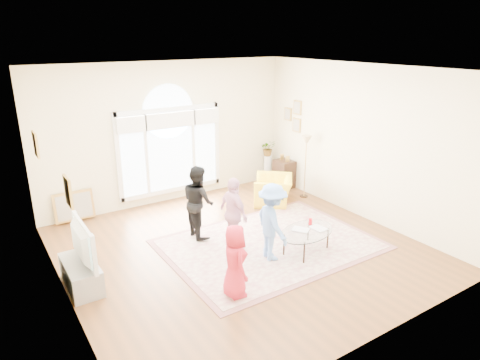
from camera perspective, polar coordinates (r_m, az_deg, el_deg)
ground at (r=7.95m, az=0.09°, el=-9.13°), size 6.00×6.00×0.00m
room_shell at (r=9.77m, az=-9.02°, el=5.82°), size 6.00×6.00×6.00m
area_rug at (r=8.10m, az=4.00°, el=-8.52°), size 3.60×2.60×0.02m
rug_border at (r=8.11m, az=4.00°, el=-8.55°), size 3.80×2.80×0.01m
tv_console at (r=7.19m, az=-20.42°, el=-11.75°), size 0.45×1.00×0.42m
television at (r=6.95m, az=-20.85°, el=-7.94°), size 0.17×1.12×0.64m
coffee_table at (r=7.74m, az=8.89°, el=-6.85°), size 1.33×1.02×0.54m
armchair at (r=9.93m, az=4.48°, el=-1.34°), size 1.26×1.27×0.62m
side_cabinet at (r=11.00m, az=5.88°, el=0.85°), size 0.40×0.50×0.70m
floor_lamp at (r=10.12m, az=8.84°, el=4.62°), size 0.31×0.31×1.51m
plant_pedestal at (r=11.40m, az=3.71°, el=1.55°), size 0.20×0.20×0.70m
potted_plant at (r=11.25m, az=3.76°, el=4.27°), size 0.45×0.42×0.42m
leaning_picture at (r=9.67m, az=-21.02°, el=-5.17°), size 0.80×0.14×0.62m
child_red at (r=6.36m, az=-0.70°, el=-10.77°), size 0.44×0.60×1.13m
child_black at (r=8.17m, az=-5.58°, el=-2.86°), size 0.56×0.71×1.40m
child_pink at (r=7.68m, az=-0.85°, el=-4.48°), size 0.35×0.79×1.33m
child_blue at (r=7.33m, az=4.31°, el=-5.61°), size 0.65×0.96×1.37m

